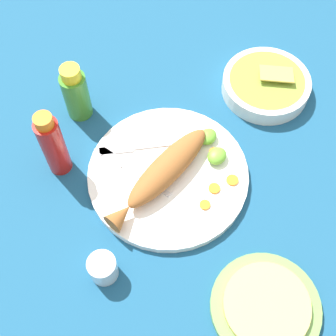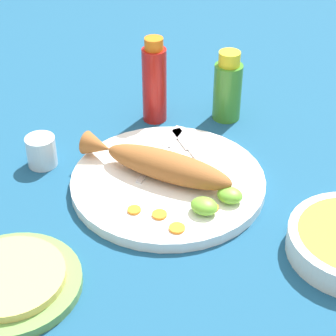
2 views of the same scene
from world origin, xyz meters
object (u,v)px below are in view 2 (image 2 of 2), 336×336
object	(u,v)px
fork_far	(193,152)
hot_sauce_bottle_green	(229,88)
salt_cup	(42,153)
tortilla_plate	(11,284)
fried_fish	(159,164)
main_plate	(168,182)
hot_sauce_bottle_red	(154,82)
fork_near	(164,149)

from	to	relation	value
fork_far	hot_sauce_bottle_green	distance (m)	0.17
salt_cup	tortilla_plate	bearing A→B (deg)	-62.01
tortilla_plate	salt_cup	bearing A→B (deg)	117.99
fork_far	hot_sauce_bottle_green	size ratio (longest dim) A/B	1.07
fried_fish	main_plate	bearing A→B (deg)	0.00
hot_sauce_bottle_red	tortilla_plate	xyz separation A→B (m)	(0.03, -0.48, -0.07)
fried_fish	fork_near	bearing A→B (deg)	110.98
main_plate	fork_near	xyz separation A→B (m)	(-0.04, 0.07, 0.01)
hot_sauce_bottle_red	hot_sauce_bottle_green	xyz separation A→B (m)	(0.12, 0.07, -0.02)
fork_near	hot_sauce_bottle_green	distance (m)	0.19
fried_fish	salt_cup	xyz separation A→B (m)	(-0.21, -0.04, -0.02)
fork_far	hot_sauce_bottle_red	size ratio (longest dim) A/B	0.88
main_plate	fork_near	bearing A→B (deg)	121.77
fork_near	salt_cup	bearing A→B (deg)	117.48
main_plate	fried_fish	distance (m)	0.04
hot_sauce_bottle_red	hot_sauce_bottle_green	bearing A→B (deg)	28.50
fried_fish	hot_sauce_bottle_red	distance (m)	0.22
main_plate	hot_sauce_bottle_red	world-z (taller)	hot_sauce_bottle_red
fork_far	tortilla_plate	bearing A→B (deg)	117.89
hot_sauce_bottle_red	fork_far	bearing A→B (deg)	-38.04
hot_sauce_bottle_green	tortilla_plate	bearing A→B (deg)	-99.39
fried_fish	tortilla_plate	size ratio (longest dim) A/B	1.40
hot_sauce_bottle_red	fried_fish	bearing A→B (deg)	-60.30
tortilla_plate	fork_far	bearing A→B (deg)	76.33
hot_sauce_bottle_red	hot_sauce_bottle_green	size ratio (longest dim) A/B	1.22
fried_fish	hot_sauce_bottle_red	size ratio (longest dim) A/B	1.61
hot_sauce_bottle_green	salt_cup	distance (m)	0.37
fried_fish	hot_sauce_bottle_green	size ratio (longest dim) A/B	1.95
hot_sauce_bottle_green	tortilla_plate	world-z (taller)	hot_sauce_bottle_green
tortilla_plate	main_plate	bearing A→B (deg)	73.56
fried_fish	tortilla_plate	xyz separation A→B (m)	(-0.07, -0.30, -0.03)
fried_fish	fork_near	distance (m)	0.08
fried_fish	hot_sauce_bottle_green	distance (m)	0.25
fried_fish	salt_cup	size ratio (longest dim) A/B	4.99
salt_cup	hot_sauce_bottle_green	bearing A→B (deg)	52.13
main_plate	fork_far	xyz separation A→B (m)	(0.01, 0.08, 0.01)
hot_sauce_bottle_red	tortilla_plate	distance (m)	0.49
salt_cup	main_plate	bearing A→B (deg)	10.23
hot_sauce_bottle_red	tortilla_plate	bearing A→B (deg)	-85.97
salt_cup	fried_fish	bearing A→B (deg)	11.03
hot_sauce_bottle_red	salt_cup	bearing A→B (deg)	-114.56
hot_sauce_bottle_green	hot_sauce_bottle_red	bearing A→B (deg)	-151.50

